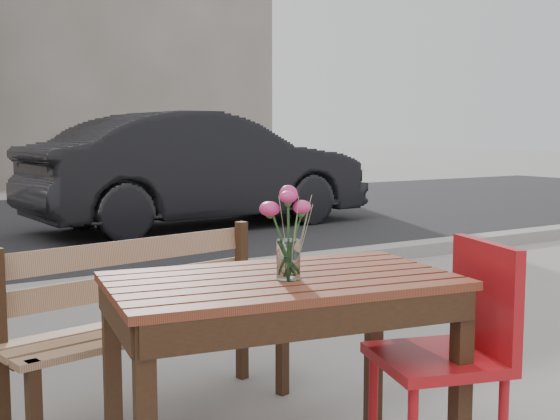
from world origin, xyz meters
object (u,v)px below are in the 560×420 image
main_table (282,310)px  parked_car (200,170)px  red_chair (457,341)px  main_vase (288,221)px

main_table → parked_car: bearing=76.4°
main_table → parked_car: parked_car is taller
main_table → red_chair: bearing=-18.2°
main_table → main_vase: size_ratio=4.02×
red_chair → parked_car: parked_car is taller
red_chair → main_vase: size_ratio=2.63×
main_vase → red_chair: bearing=-23.8°
red_chair → parked_car: 6.59m
red_chair → main_vase: (-0.53, 0.23, 0.42)m
red_chair → parked_car: bearing=179.1°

